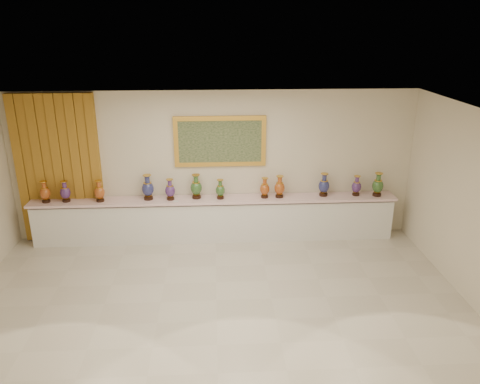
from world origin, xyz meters
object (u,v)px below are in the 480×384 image
object	(u,v)px
counter	(215,219)
vase_0	(45,193)
vase_1	(65,192)
vase_2	(99,192)

from	to	relation	value
counter	vase_0	xyz separation A→B (m)	(-3.28, -0.04, 0.66)
counter	vase_1	size ratio (longest dim) A/B	17.27
vase_0	vase_2	distance (m)	1.04
vase_0	vase_1	bearing A→B (deg)	2.68
vase_2	vase_1	bearing A→B (deg)	177.60
counter	vase_0	world-z (taller)	vase_0
vase_0	vase_2	world-z (taller)	vase_0
counter	vase_1	world-z (taller)	vase_1
vase_0	vase_1	size ratio (longest dim) A/B	1.03
vase_2	counter	bearing A→B (deg)	1.35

